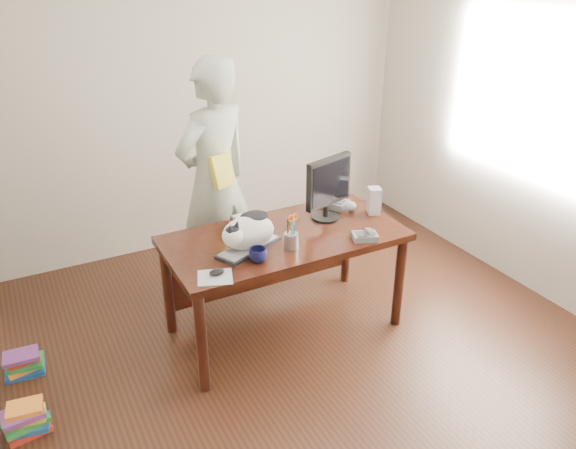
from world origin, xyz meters
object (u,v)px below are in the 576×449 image
Objects in this scene: desk at (279,249)px; book_stack at (245,221)px; phone at (365,236)px; person at (215,180)px; mouse at (217,272)px; coffee_mug at (258,255)px; baseball at (352,206)px; book_pile_b at (23,363)px; pen_cup at (291,239)px; book_pile_a at (26,420)px; cat at (247,232)px; monitor at (328,185)px; speaker at (374,201)px; keyboard at (249,247)px; calculator at (335,204)px.

desk is 0.31m from book_stack.
person is (-0.64, 1.06, 0.14)m from phone.
person reaches higher than mouse.
coffee_mug is 1.01m from person.
book_pile_b is at bearing 174.31° from baseball.
pen_cup is 2.12× the size of coffee_mug.
coffee_mug reaches higher than book_pile_a.
cat is 1.96× the size of book_stack.
baseball is at bearing -5.69° from book_pile_b.
mouse is at bearing -160.00° from phone.
book_pile_b is (-1.41, 0.43, -0.81)m from cat.
pen_cup reaches higher than baseball.
monitor reaches higher than book_pile_b.
phone is at bearing -98.49° from monitor.
book_pile_b is (-2.46, 0.34, -0.78)m from speaker.
speaker is at bearing -18.78° from book_stack.
desk is 22.50× the size of baseball.
mouse is 1.47m from book_pile_b.
keyboard is 2.26× the size of book_stack.
monitor reaches higher than keyboard.
coffee_mug is at bearing 26.68° from mouse.
calculator is at bearing -5.60° from book_stack.
book_pile_b is at bearing 139.05° from keyboard.
person is at bearing 98.93° from pen_cup.
book_stack is (0.12, 0.33, 0.02)m from keyboard.
book_stack is 1.71m from book_pile_b.
book_pile_a is (-2.49, -0.21, -0.76)m from speaker.
keyboard is 1.64m from book_pile_b.
desk is at bearing -163.74° from speaker.
keyboard is 0.12m from cat.
phone is 0.45m from baseball.
book_stack is 0.52m from person.
desk is 15.13× the size of mouse.
pen_cup is 0.73m from calculator.
pen_cup is 1.91m from book_pile_b.
mouse is at bearing -169.80° from keyboard.
book_stack is at bearing 45.09° from keyboard.
baseball is (0.17, 0.42, 0.01)m from phone.
monitor is at bearing 24.93° from coffee_mug.
cat is 4.03× the size of mouse.
desk is 0.87× the size of person.
desk is 0.77m from person.
cat reaches higher than book_stack.
pen_cup is 0.73m from baseball.
baseball is at bearing 160.36° from speaker.
phone is at bearing 100.48° from person.
book_pile_a is (-1.46, -0.13, -0.68)m from keyboard.
person is 6.79× the size of book_pile_a.
phone is (0.49, -0.12, -0.04)m from pen_cup.
mouse is at bearing -149.06° from desk.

